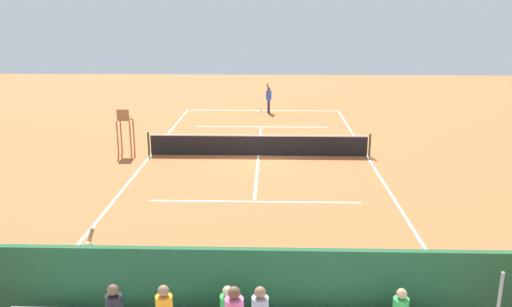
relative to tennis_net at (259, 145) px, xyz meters
The scene contains 11 objects.
ground_plane 0.50m from the tennis_net, ahead, with size 60.00×60.00×0.00m, color #BC6033.
court_line_markings 0.50m from the tennis_net, 90.00° to the right, with size 10.10×22.20×0.01m.
tennis_net is the anchor object (origin of this frame).
backdrop_wall 14.01m from the tennis_net, 90.00° to the left, with size 18.00×0.16×2.00m, color #235633.
umpire_chair 6.25m from the tennis_net, ahead, with size 0.67×0.67×2.14m.
courtside_bench 13.45m from the tennis_net, 99.26° to the left, with size 1.80×0.40×0.93m.
tennis_player 10.31m from the tennis_net, 92.25° to the right, with size 0.41×0.55×1.93m.
tennis_racket 10.46m from the tennis_net, 88.61° to the right, with size 0.46×0.55×0.03m.
tennis_ball_near 9.14m from the tennis_net, 107.36° to the right, with size 0.07×0.07×0.07m, color #CCDB33.
tennis_ball_far 8.74m from the tennis_net, 104.78° to the right, with size 0.07×0.07×0.07m, color #CCDB33.
line_judge 13.54m from the tennis_net, 75.23° to the left, with size 0.38×0.54×1.93m.
Camera 1 is at (-0.57, 23.71, 6.67)m, focal length 37.36 mm.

